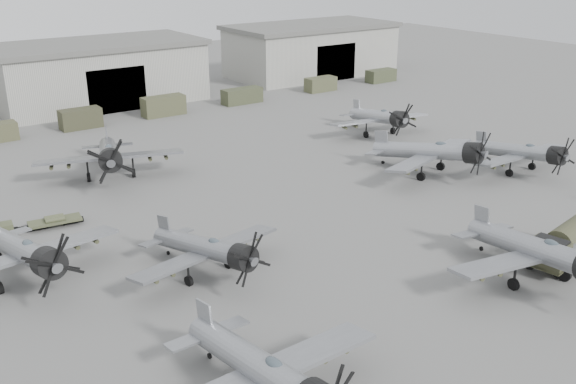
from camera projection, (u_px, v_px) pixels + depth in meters
The scene contains 18 objects.
ground at pixel (411, 266), 45.45m from camera, with size 220.00×220.00×0.00m, color #5E5E5B.
hangar_center at pixel (98, 73), 91.12m from camera, with size 29.00×14.80×8.70m.
hangar_right at pixel (311, 49), 111.57m from camera, with size 29.00×14.80×8.70m.
support_truck_3 at pixel (81, 119), 79.42m from camera, with size 4.99×2.20×2.44m, color #373824.
support_truck_4 at pixel (164, 106), 85.40m from camera, with size 5.71×2.20×2.60m, color #45472F.
support_truck_5 at pixel (242, 96), 92.07m from camera, with size 5.87×2.20×2.16m, color #3C412A.
support_truck_6 at pixel (321, 84), 99.77m from camera, with size 4.94×2.20×2.16m, color #484B31.
support_truck_7 at pixel (381, 76), 106.64m from camera, with size 5.18×2.20×2.04m, color #3E442C.
aircraft_near_0 at pixel (266, 372), 30.35m from camera, with size 12.98×11.68×5.21m.
aircraft_near_1 at pixel (542, 252), 42.22m from camera, with size 13.27×11.94×5.27m.
aircraft_mid_0 at pixel (26, 252), 42.27m from camera, with size 12.98×11.68×5.15m.
aircraft_mid_1 at pixel (209, 249), 43.24m from camera, with size 11.63×10.47×4.62m.
aircraft_mid_2 at pixel (434, 152), 62.55m from camera, with size 13.47×12.12×5.36m.
aircraft_mid_3 at pixel (524, 153), 63.27m from camera, with size 11.81×10.63×4.75m.
aircraft_far_0 at pixel (109, 154), 61.38m from camera, with size 14.05×12.65×5.63m.
aircraft_far_1 at pixel (381, 117), 75.73m from camera, with size 12.67×11.40×5.03m.
fuel_tanker at pixel (565, 242), 45.45m from camera, with size 7.71×4.29×2.86m.
tug_trailer at pixel (21, 226), 50.60m from camera, with size 7.24×2.21×1.44m.
Camera 1 is at (-30.51, -28.06, 21.26)m, focal length 40.00 mm.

